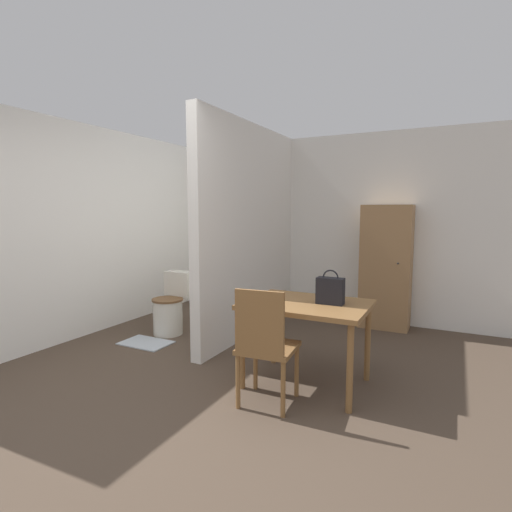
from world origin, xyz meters
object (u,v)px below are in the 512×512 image
Objects in this scene: dining_table at (307,312)px; wooden_chair at (265,343)px; handbag at (330,290)px; toilet at (171,307)px; wooden_cabinet at (386,267)px.

wooden_chair reaches higher than dining_table.
toilet is at bearing 164.38° from handbag.
dining_table is 0.28m from handbag.
dining_table is 2.08m from wooden_cabinet.
toilet is at bearing 162.04° from dining_table.
handbag is (0.34, 0.55, 0.34)m from wooden_chair.
toilet is (-1.83, 1.16, -0.18)m from wooden_chair.
handbag reaches higher than wooden_chair.
wooden_chair is at bearing -100.21° from wooden_cabinet.
wooden_chair is 2.17m from toilet.
handbag reaches higher than toilet.
wooden_cabinet is at bearing 74.63° from wooden_chair.
wooden_chair is at bearing -121.26° from handbag.
dining_table is 3.56× the size of handbag.
wooden_chair is 1.26× the size of toilet.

